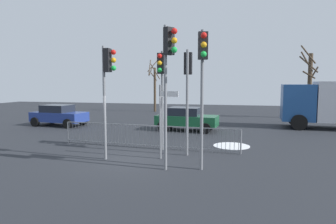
% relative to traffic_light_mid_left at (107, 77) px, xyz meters
% --- Properties ---
extents(ground_plane, '(60.00, 60.00, 0.00)m').
position_rel_traffic_light_mid_left_xyz_m(ground_plane, '(0.85, 0.45, -3.25)').
color(ground_plane, '#26282D').
extents(traffic_light_mid_left, '(0.57, 0.32, 4.43)m').
position_rel_traffic_light_mid_left_xyz_m(traffic_light_mid_left, '(0.00, 0.00, 0.00)').
color(traffic_light_mid_left, slate).
rests_on(traffic_light_mid_left, ground).
extents(traffic_light_foreground_right, '(0.32, 0.57, 4.36)m').
position_rel_traffic_light_mid_left_xyz_m(traffic_light_foreground_right, '(2.90, 1.49, -0.05)').
color(traffic_light_foreground_right, slate).
rests_on(traffic_light_foreground_right, ground).
extents(traffic_light_mid_right, '(0.36, 0.56, 4.79)m').
position_rel_traffic_light_mid_left_xyz_m(traffic_light_mid_right, '(3.76, -0.70, 0.26)').
color(traffic_light_mid_right, slate).
rests_on(traffic_light_mid_right, ground).
extents(traffic_light_rear_right, '(0.33, 0.57, 4.41)m').
position_rel_traffic_light_mid_left_xyz_m(traffic_light_rear_right, '(1.64, 2.01, -0.01)').
color(traffic_light_rear_right, slate).
rests_on(traffic_light_rear_right, ground).
extents(traffic_light_foreground_left, '(0.51, 0.43, 4.94)m').
position_rel_traffic_light_mid_left_xyz_m(traffic_light_foreground_left, '(2.63, -0.94, 0.37)').
color(traffic_light_foreground_left, slate).
rests_on(traffic_light_foreground_left, ground).
extents(direction_sign_post, '(0.79, 0.14, 2.94)m').
position_rel_traffic_light_mid_left_xyz_m(direction_sign_post, '(2.02, 0.57, -1.60)').
color(direction_sign_post, slate).
rests_on(direction_sign_post, ground).
extents(pedestrian_guard_railing, '(8.58, 0.68, 1.07)m').
position_rel_traffic_light_mid_left_xyz_m(pedestrian_guard_railing, '(0.84, 2.36, -2.69)').
color(pedestrian_guard_railing, slate).
rests_on(pedestrian_guard_railing, ground).
extents(car_blue_trailing, '(3.96, 2.27, 1.47)m').
position_rel_traffic_light_mid_left_xyz_m(car_blue_trailing, '(-7.30, 7.81, -2.48)').
color(car_blue_trailing, navy).
rests_on(car_blue_trailing, ground).
extents(car_green_far, '(3.93, 2.20, 1.47)m').
position_rel_traffic_light_mid_left_xyz_m(car_green_far, '(1.79, 7.75, -2.48)').
color(car_green_far, '#195933').
rests_on(car_green_far, ground).
extents(bare_tree_left, '(1.64, 1.64, 6.12)m').
position_rel_traffic_light_mid_left_xyz_m(bare_tree_left, '(10.74, 16.46, -0.24)').
color(bare_tree_left, '#473828').
rests_on(bare_tree_left, ground).
extents(bare_tree_centre, '(1.53, 1.53, 5.52)m').
position_rel_traffic_light_mid_left_xyz_m(bare_tree_centre, '(-3.55, 19.31, -0.61)').
color(bare_tree_centre, '#473828').
rests_on(bare_tree_centre, ground).
extents(snow_patch_kerb, '(1.73, 1.73, 0.01)m').
position_rel_traffic_light_mid_left_xyz_m(snow_patch_kerb, '(4.68, 3.65, -3.24)').
color(snow_patch_kerb, white).
rests_on(snow_patch_kerb, ground).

